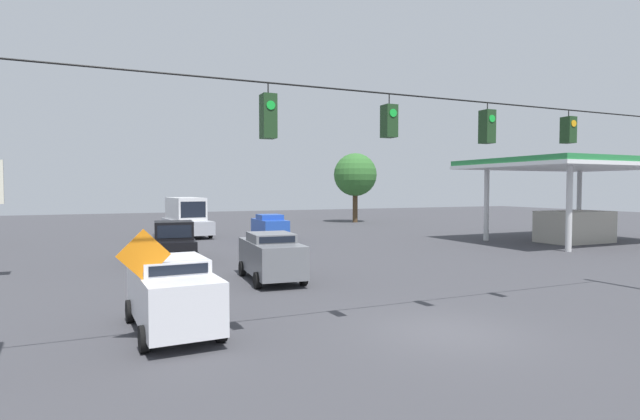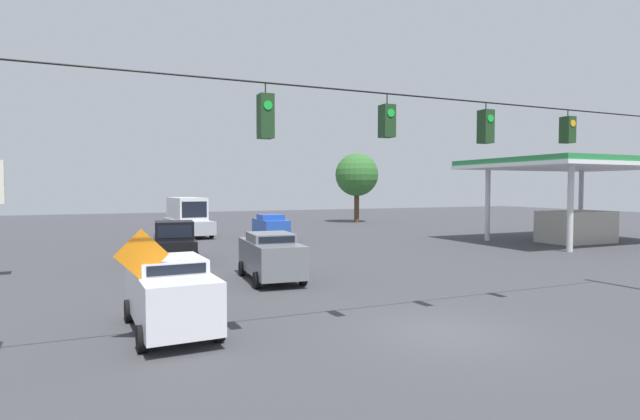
# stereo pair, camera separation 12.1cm
# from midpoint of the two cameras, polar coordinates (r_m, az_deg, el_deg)

# --- Properties ---
(ground_plane) EXTENTS (140.00, 140.00, 0.00)m
(ground_plane) POSITION_cam_midpoint_polar(r_m,az_deg,el_deg) (13.95, 14.33, -13.44)
(ground_plane) COLOR #3D3D42
(overhead_signal_span) EXTENTS (21.04, 0.38, 7.16)m
(overhead_signal_span) POSITION_cam_midpoint_polar(r_m,az_deg,el_deg) (13.65, 13.31, 5.10)
(overhead_signal_span) COLOR #939399
(overhead_signal_span) RESTS_ON ground_plane
(sedan_grey_withflow_mid) EXTENTS (2.31, 4.68, 1.97)m
(sedan_grey_withflow_mid) POSITION_cam_midpoint_polar(r_m,az_deg,el_deg) (20.75, -5.48, -5.22)
(sedan_grey_withflow_mid) COLOR slate
(sedan_grey_withflow_mid) RESTS_ON ground_plane
(sedan_blue_oncoming_deep) EXTENTS (2.10, 4.08, 1.93)m
(sedan_blue_oncoming_deep) POSITION_cam_midpoint_polar(r_m,az_deg,el_deg) (35.95, -5.57, -1.97)
(sedan_blue_oncoming_deep) COLOR #234CB2
(sedan_blue_oncoming_deep) RESTS_ON ground_plane
(pickup_truck_black_withflow_far) EXTENTS (2.63, 5.53, 2.12)m
(pickup_truck_black_withflow_far) POSITION_cam_midpoint_polar(r_m,az_deg,el_deg) (27.15, -16.23, -3.58)
(pickup_truck_black_withflow_far) COLOR black
(pickup_truck_black_withflow_far) RESTS_ON ground_plane
(sedan_white_parked_shoulder) EXTENTS (2.18, 4.59, 1.98)m
(sedan_white_parked_shoulder) POSITION_cam_midpoint_polar(r_m,az_deg,el_deg) (14.00, -16.51, -9.06)
(sedan_white_parked_shoulder) COLOR silver
(sedan_white_parked_shoulder) RESTS_ON ground_plane
(box_truck_silver_withflow_deep) EXTENTS (3.06, 7.57, 3.06)m
(box_truck_silver_withflow_deep) POSITION_cam_midpoint_polar(r_m,az_deg,el_deg) (41.07, -14.84, -0.79)
(box_truck_silver_withflow_deep) COLOR #A8AAB2
(box_truck_silver_withflow_deep) RESTS_ON ground_plane
(traffic_cone_nearest) EXTENTS (0.39, 0.39, 0.58)m
(traffic_cone_nearest) POSITION_cam_midpoint_polar(r_m,az_deg,el_deg) (15.94, -16.26, -10.37)
(traffic_cone_nearest) COLOR orange
(traffic_cone_nearest) RESTS_ON ground_plane
(traffic_cone_second) EXTENTS (0.39, 0.39, 0.58)m
(traffic_cone_second) POSITION_cam_midpoint_polar(r_m,az_deg,el_deg) (17.97, -17.79, -8.93)
(traffic_cone_second) COLOR orange
(traffic_cone_second) RESTS_ON ground_plane
(traffic_cone_third) EXTENTS (0.39, 0.39, 0.58)m
(traffic_cone_third) POSITION_cam_midpoint_polar(r_m,az_deg,el_deg) (19.80, -17.95, -7.87)
(traffic_cone_third) COLOR orange
(traffic_cone_third) RESTS_ON ground_plane
(traffic_cone_fourth) EXTENTS (0.39, 0.39, 0.58)m
(traffic_cone_fourth) POSITION_cam_midpoint_polar(r_m,az_deg,el_deg) (22.04, -18.86, -6.83)
(traffic_cone_fourth) COLOR orange
(traffic_cone_fourth) RESTS_ON ground_plane
(gas_station) EXTENTS (13.84, 10.00, 5.77)m
(gas_station) POSITION_cam_midpoint_polar(r_m,az_deg,el_deg) (39.22, 27.37, 2.82)
(gas_station) COLOR #288442
(gas_station) RESTS_ON ground_plane
(work_zone_sign) EXTENTS (1.27, 0.06, 2.84)m
(work_zone_sign) POSITION_cam_midpoint_polar(r_m,az_deg,el_deg) (12.79, -19.45, -5.85)
(work_zone_sign) COLOR slate
(work_zone_sign) RESTS_ON ground_plane
(tree_horizon_right) EXTENTS (4.76, 4.76, 7.68)m
(tree_horizon_right) POSITION_cam_midpoint_polar(r_m,az_deg,el_deg) (55.54, 4.28, 4.01)
(tree_horizon_right) COLOR #4C3823
(tree_horizon_right) RESTS_ON ground_plane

